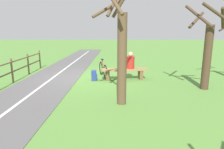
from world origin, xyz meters
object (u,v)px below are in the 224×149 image
Objects in this scene: person_seated at (130,61)px; tree_near_bench at (207,50)px; tree_mid_field at (121,49)px; bicycle at (103,69)px; bench at (124,72)px; backpack at (94,75)px.

tree_near_bench reaches higher than person_seated.
bicycle is at bearing -77.59° from tree_mid_field.
tree_mid_field is (0.22, 3.01, 1.31)m from bench.
bench is at bearing 0.00° from person_seated.
backpack is at bearing -0.64° from person_seated.
bicycle is 0.82m from backpack.
bicycle is 4.60m from tree_near_bench.
bench is 2.74× the size of person_seated.
backpack is 4.70m from tree_near_bench.
tree_near_bench is at bearing 163.42° from backpack.
tree_near_bench reaches higher than bench.
tree_near_bench is at bearing 145.94° from bench.
bench is 3.29m from tree_mid_field.
bench is 0.53× the size of tree_mid_field.
backpack is at bearing -68.13° from tree_mid_field.
person_seated is 1.70× the size of backpack.
person_seated is 0.24× the size of tree_near_bench.
backpack is 3.38m from tree_mid_field.
bench reaches higher than backpack.
bench is 0.55m from person_seated.
tree_near_bench is (-2.98, 1.46, 1.14)m from bench.
bicycle is 3.55× the size of backpack.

